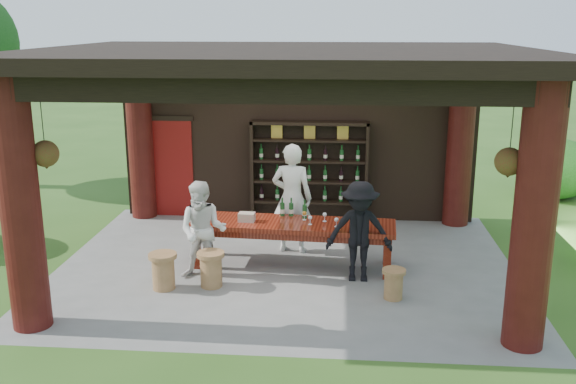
# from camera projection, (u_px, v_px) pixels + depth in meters

# --- Properties ---
(ground) EXTENTS (90.00, 90.00, 0.00)m
(ground) POSITION_uv_depth(u_px,v_px,m) (286.00, 266.00, 10.54)
(ground) COLOR #2D5119
(ground) RESTS_ON ground
(pavilion) EXTENTS (7.50, 6.00, 3.60)m
(pavilion) POSITION_uv_depth(u_px,v_px,m) (287.00, 133.00, 10.40)
(pavilion) COLOR slate
(pavilion) RESTS_ON ground
(wine_shelf) EXTENTS (2.30, 0.35, 2.02)m
(wine_shelf) POSITION_uv_depth(u_px,v_px,m) (309.00, 172.00, 12.62)
(wine_shelf) COLOR black
(wine_shelf) RESTS_ON ground
(tasting_table) EXTENTS (3.34, 1.06, 0.75)m
(tasting_table) POSITION_uv_depth(u_px,v_px,m) (293.00, 229.00, 10.38)
(tasting_table) COLOR #50150B
(tasting_table) RESTS_ON ground
(stool_near_left) EXTENTS (0.42, 0.42, 0.55)m
(stool_near_left) POSITION_uv_depth(u_px,v_px,m) (211.00, 268.00, 9.65)
(stool_near_left) COLOR brown
(stool_near_left) RESTS_ON ground
(stool_near_right) EXTENTS (0.34, 0.34, 0.45)m
(stool_near_right) POSITION_uv_depth(u_px,v_px,m) (394.00, 283.00, 9.24)
(stool_near_right) COLOR brown
(stool_near_right) RESTS_ON ground
(stool_far_left) EXTENTS (0.42, 0.42, 0.56)m
(stool_far_left) POSITION_uv_depth(u_px,v_px,m) (163.00, 270.00, 9.57)
(stool_far_left) COLOR brown
(stool_far_left) RESTS_ON ground
(host) EXTENTS (0.74, 0.54, 1.91)m
(host) POSITION_uv_depth(u_px,v_px,m) (292.00, 198.00, 10.99)
(host) COLOR silver
(host) RESTS_ON ground
(guest_woman) EXTENTS (0.78, 0.61, 1.55)m
(guest_woman) POSITION_uv_depth(u_px,v_px,m) (203.00, 231.00, 9.84)
(guest_woman) COLOR silver
(guest_woman) RESTS_ON ground
(guest_man) EXTENTS (1.02, 0.59, 1.57)m
(guest_man) POSITION_uv_depth(u_px,v_px,m) (359.00, 232.00, 9.78)
(guest_man) COLOR black
(guest_man) RESTS_ON ground
(table_bottles) EXTENTS (0.46, 0.18, 0.31)m
(table_bottles) POSITION_uv_depth(u_px,v_px,m) (293.00, 208.00, 10.61)
(table_bottles) COLOR #194C1E
(table_bottles) RESTS_ON tasting_table
(table_glasses) EXTENTS (1.00, 0.38, 0.15)m
(table_glasses) POSITION_uv_depth(u_px,v_px,m) (331.00, 219.00, 10.25)
(table_glasses) COLOR silver
(table_glasses) RESTS_ON tasting_table
(napkin_basket) EXTENTS (0.27, 0.20, 0.14)m
(napkin_basket) POSITION_uv_depth(u_px,v_px,m) (247.00, 217.00, 10.38)
(napkin_basket) COLOR #BF6672
(napkin_basket) RESTS_ON tasting_table
(shrubs) EXTENTS (14.46, 9.71, 1.36)m
(shrubs) POSITION_uv_depth(u_px,v_px,m) (414.00, 218.00, 11.23)
(shrubs) COLOR #194C14
(shrubs) RESTS_ON ground
(trees) EXTENTS (20.24, 10.11, 4.80)m
(trees) POSITION_uv_depth(u_px,v_px,m) (494.00, 53.00, 11.00)
(trees) COLOR #3F2819
(trees) RESTS_ON ground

